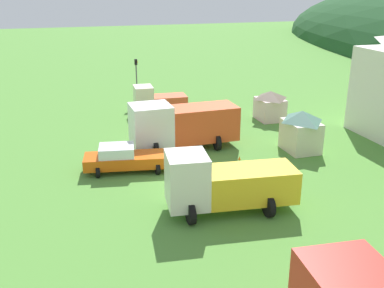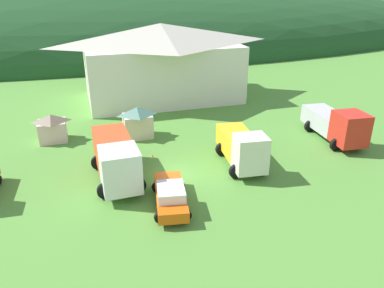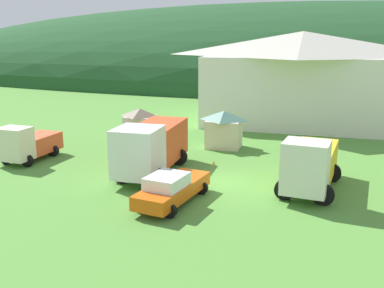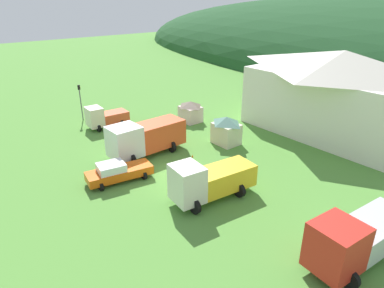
# 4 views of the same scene
# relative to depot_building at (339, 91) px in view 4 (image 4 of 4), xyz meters

# --- Properties ---
(ground_plane) EXTENTS (200.00, 200.00, 0.00)m
(ground_plane) POSITION_rel_depot_building_xyz_m (-3.38, -19.63, -4.52)
(ground_plane) COLOR #518C38
(depot_building) EXTENTS (18.82, 11.67, 8.77)m
(depot_building) POSITION_rel_depot_building_xyz_m (0.00, 0.00, 0.00)
(depot_building) COLOR white
(depot_building) RESTS_ON ground
(play_shed_cream) EXTENTS (2.74, 2.22, 2.87)m
(play_shed_cream) POSITION_rel_depot_building_xyz_m (-4.94, -11.55, -3.04)
(play_shed_cream) COLOR beige
(play_shed_cream) RESTS_ON ground
(play_shed_pink) EXTENTS (2.54, 2.20, 2.48)m
(play_shed_pink) POSITION_rel_depot_building_xyz_m (-12.35, -10.24, -3.24)
(play_shed_pink) COLOR beige
(play_shed_pink) RESTS_ON ground
(light_truck_cream) EXTENTS (2.64, 4.65, 2.55)m
(light_truck_cream) POSITION_rel_depot_building_xyz_m (-16.93, -19.05, -3.29)
(light_truck_cream) COLOR beige
(light_truck_cream) RESTS_ON ground
(heavy_rig_white) EXTENTS (3.40, 7.47, 3.33)m
(heavy_rig_white) POSITION_rel_depot_building_xyz_m (-7.76, -19.34, -2.70)
(heavy_rig_white) COLOR white
(heavy_rig_white) RESTS_ON ground
(heavy_rig_striped) EXTENTS (3.45, 6.74, 3.22)m
(heavy_rig_striped) POSITION_rel_depot_building_xyz_m (1.70, -19.77, -2.93)
(heavy_rig_striped) COLOR silver
(heavy_rig_striped) RESTS_ON ground
(crane_truck_red) EXTENTS (3.55, 7.64, 3.25)m
(crane_truck_red) POSITION_rel_depot_building_xyz_m (11.69, -17.69, -2.90)
(crane_truck_red) COLOR red
(crane_truck_red) RESTS_ON ground
(service_pickup_orange) EXTENTS (2.81, 5.50, 1.66)m
(service_pickup_orange) POSITION_rel_depot_building_xyz_m (-4.92, -23.70, -3.69)
(service_pickup_orange) COLOR #DF570F
(service_pickup_orange) RESTS_ON ground
(traffic_light_west) EXTENTS (0.20, 0.32, 4.27)m
(traffic_light_west) POSITION_rel_depot_building_xyz_m (-20.98, -20.01, -1.91)
(traffic_light_west) COLOR #4C4C51
(traffic_light_west) RESTS_ON ground
(traffic_cone_near_pickup) EXTENTS (0.36, 0.36, 0.48)m
(traffic_cone_near_pickup) POSITION_rel_depot_building_xyz_m (-4.58, -16.21, -4.52)
(traffic_cone_near_pickup) COLOR orange
(traffic_cone_near_pickup) RESTS_ON ground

